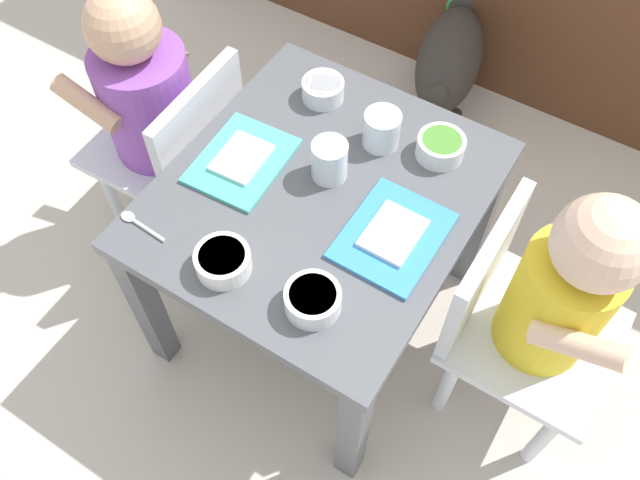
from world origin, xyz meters
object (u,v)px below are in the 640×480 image
(seated_child_left, at_px, (151,101))
(spoon_by_left_tray, at_px, (138,223))
(water_cup_right, at_px, (329,162))
(dining_table, at_px, (320,217))
(veggie_bowl_near, at_px, (313,299))
(cereal_bowl_right_side, at_px, (223,261))
(water_cup_left, at_px, (382,131))
(cereal_bowl_left_side, at_px, (323,89))
(dog, at_px, (451,54))
(food_tray_left, at_px, (242,160))
(food_tray_right, at_px, (393,235))
(seated_child_right, at_px, (553,296))
(veggie_bowl_far, at_px, (441,146))

(seated_child_left, distance_m, spoon_by_left_tray, 0.33)
(water_cup_right, bearing_deg, dining_table, -81.44)
(veggie_bowl_near, distance_m, spoon_by_left_tray, 0.33)
(water_cup_right, bearing_deg, seated_child_left, -179.69)
(cereal_bowl_right_side, bearing_deg, seated_child_left, 146.07)
(water_cup_left, distance_m, veggie_bowl_near, 0.36)
(water_cup_left, distance_m, cereal_bowl_left_side, 0.16)
(cereal_bowl_right_side, xyz_separation_m, cereal_bowl_left_side, (-0.07, 0.41, 0.00))
(water_cup_left, bearing_deg, seated_child_left, -165.82)
(seated_child_left, xyz_separation_m, water_cup_right, (0.42, 0.00, 0.07))
(seated_child_left, distance_m, dog, 0.82)
(cereal_bowl_right_side, bearing_deg, spoon_by_left_tray, -177.28)
(food_tray_left, xyz_separation_m, food_tray_right, (0.31, 0.00, -0.00))
(water_cup_right, xyz_separation_m, cereal_bowl_left_side, (-0.11, 0.16, -0.01))
(water_cup_right, bearing_deg, cereal_bowl_left_side, 125.23)
(veggie_bowl_near, bearing_deg, water_cup_left, 102.21)
(seated_child_right, xyz_separation_m, water_cup_right, (-0.43, 0.00, 0.07))
(seated_child_left, height_order, veggie_bowl_far, seated_child_left)
(food_tray_right, distance_m, veggie_bowl_near, 0.19)
(food_tray_right, height_order, cereal_bowl_right_side, cereal_bowl_right_side)
(water_cup_right, height_order, cereal_bowl_right_side, water_cup_right)
(water_cup_left, relative_size, water_cup_right, 0.93)
(food_tray_right, relative_size, cereal_bowl_right_side, 2.13)
(dog, xyz_separation_m, food_tray_left, (-0.10, -0.75, 0.26))
(seated_child_left, relative_size, veggie_bowl_near, 7.34)
(veggie_bowl_near, bearing_deg, cereal_bowl_right_side, -174.07)
(seated_child_left, bearing_deg, veggie_bowl_far, 14.62)
(dining_table, height_order, food_tray_right, food_tray_right)
(dog, bearing_deg, cereal_bowl_left_side, -96.82)
(veggie_bowl_far, distance_m, cereal_bowl_right_side, 0.44)
(cereal_bowl_right_side, relative_size, cereal_bowl_left_side, 1.12)
(dining_table, height_order, water_cup_left, water_cup_left)
(water_cup_left, bearing_deg, cereal_bowl_right_side, -102.58)
(veggie_bowl_near, bearing_deg, spoon_by_left_tray, -175.74)
(water_cup_right, bearing_deg, spoon_by_left_tray, -129.24)
(seated_child_right, height_order, food_tray_right, seated_child_right)
(food_tray_right, height_order, cereal_bowl_left_side, cereal_bowl_left_side)
(veggie_bowl_far, xyz_separation_m, spoon_by_left_tray, (-0.36, -0.41, -0.02))
(dog, bearing_deg, food_tray_left, -97.67)
(veggie_bowl_near, bearing_deg, seated_child_right, 37.18)
(seated_child_right, height_order, cereal_bowl_right_side, seated_child_right)
(seated_child_left, distance_m, seated_child_right, 0.85)
(dining_table, xyz_separation_m, cereal_bowl_left_side, (-0.12, 0.20, 0.10))
(food_tray_right, distance_m, veggie_bowl_far, 0.21)
(veggie_bowl_far, height_order, veggie_bowl_near, same)
(food_tray_left, xyz_separation_m, veggie_bowl_near, (0.27, -0.18, 0.02))
(dining_table, relative_size, seated_child_right, 0.90)
(dining_table, xyz_separation_m, spoon_by_left_tray, (-0.22, -0.22, 0.08))
(dog, bearing_deg, veggie_bowl_far, -70.58)
(dining_table, height_order, food_tray_left, food_tray_left)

